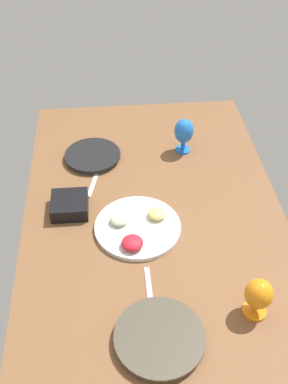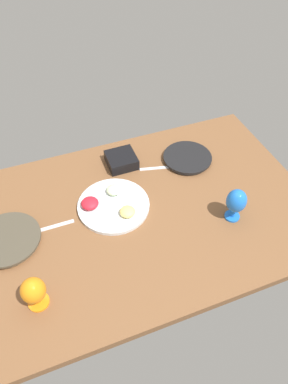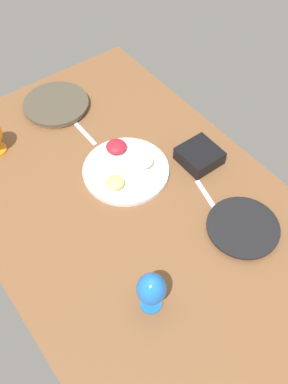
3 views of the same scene
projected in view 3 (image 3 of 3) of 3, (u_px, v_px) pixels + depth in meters
The scene contains 8 objects.
ground_plane at pixel (127, 201), 159.09cm from camera, with size 160.00×104.00×4.00cm, color brown.
dinner_plate_left at pixel (243, 228), 148.09cm from camera, with size 25.45×25.45×2.57cm.
dinner_plate_right at pixel (56, 105), 186.06cm from camera, with size 28.48×28.48×3.03cm.
fruit_platter at pixel (125, 168), 164.32cm from camera, with size 33.37×33.37×5.56cm.
hurricane_glass_blue at pixel (151, 290), 124.52cm from camera, with size 8.93×8.93×16.91cm.
square_bowl_black at pixel (200, 155), 166.03cm from camera, with size 14.58×14.58×5.83cm.
fork_by_left_plate at pixel (208, 198), 157.22cm from camera, with size 18.00×1.80×0.60cm, color silver.
fork_by_right_plate at pixel (83, 132), 177.97cm from camera, with size 18.00×1.80×0.60cm, color silver.
Camera 3 is at (-78.36, 50.88, 126.98)cm, focal length 39.94 mm.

